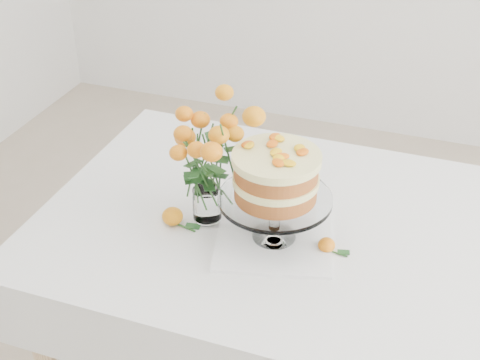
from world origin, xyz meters
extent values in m
cube|color=tan|center=(0.00, 0.00, 0.73)|extent=(1.40, 0.90, 0.04)
cylinder|color=tan|center=(-0.62, 0.37, 0.35)|extent=(0.06, 0.06, 0.71)
cube|color=white|center=(0.00, 0.00, 0.75)|extent=(1.42, 0.92, 0.01)
cube|color=white|center=(0.00, 0.46, 0.65)|extent=(1.42, 0.01, 0.20)
cube|color=white|center=(-0.71, 0.00, 0.65)|extent=(0.01, 0.92, 0.20)
cube|color=silver|center=(-0.08, -0.08, 0.76)|extent=(0.35, 0.35, 0.01)
cylinder|color=white|center=(-0.08, -0.08, 0.83)|extent=(0.03, 0.03, 0.09)
cylinder|color=white|center=(-0.08, -0.08, 0.88)|extent=(0.28, 0.28, 0.01)
cylinder|color=#9A5022|center=(-0.08, -0.08, 0.91)|extent=(0.23, 0.23, 0.04)
cylinder|color=#FBF4A2|center=(-0.08, -0.08, 0.94)|extent=(0.24, 0.24, 0.02)
cylinder|color=#9A5022|center=(-0.08, -0.08, 0.96)|extent=(0.23, 0.23, 0.04)
cylinder|color=#FBF4A2|center=(-0.08, -0.08, 0.99)|extent=(0.25, 0.25, 0.02)
cylinder|color=white|center=(-0.27, -0.06, 0.76)|extent=(0.06, 0.06, 0.01)
cylinder|color=white|center=(-0.27, -0.06, 0.81)|extent=(0.07, 0.07, 0.09)
ellipsoid|color=orange|center=(-0.35, -0.11, 0.78)|extent=(0.05, 0.05, 0.05)
cylinder|color=#275120|center=(-0.31, -0.12, 0.76)|extent=(0.07, 0.02, 0.01)
ellipsoid|color=#D4620A|center=(0.06, -0.08, 0.77)|extent=(0.04, 0.04, 0.04)
cylinder|color=#275120|center=(0.08, -0.09, 0.76)|extent=(0.05, 0.01, 0.00)
ellipsoid|color=yellow|center=(-0.12, -0.10, 0.76)|extent=(0.03, 0.02, 0.00)
ellipsoid|color=yellow|center=(-0.02, -0.14, 0.76)|extent=(0.03, 0.02, 0.00)
ellipsoid|color=yellow|center=(0.02, -0.18, 0.76)|extent=(0.03, 0.02, 0.00)
ellipsoid|color=yellow|center=(-0.26, -0.05, 0.76)|extent=(0.03, 0.02, 0.00)
camera|label=1|loc=(0.29, -1.36, 1.79)|focal=50.00mm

